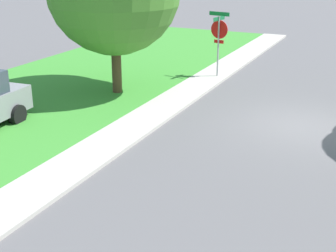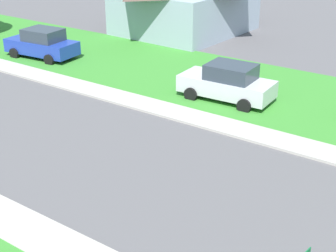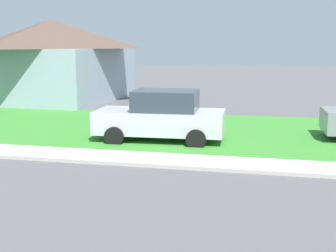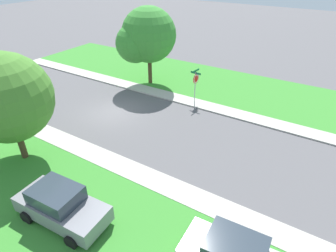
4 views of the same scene
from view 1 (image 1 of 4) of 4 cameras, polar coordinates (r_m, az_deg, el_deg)
ground_plane at (r=15.68m, az=15.52°, el=-0.05°), size 120.00×120.00×0.00m
stop_sign_near_corner at (r=20.55m, az=5.98°, el=10.69°), size 0.91×0.91×2.77m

